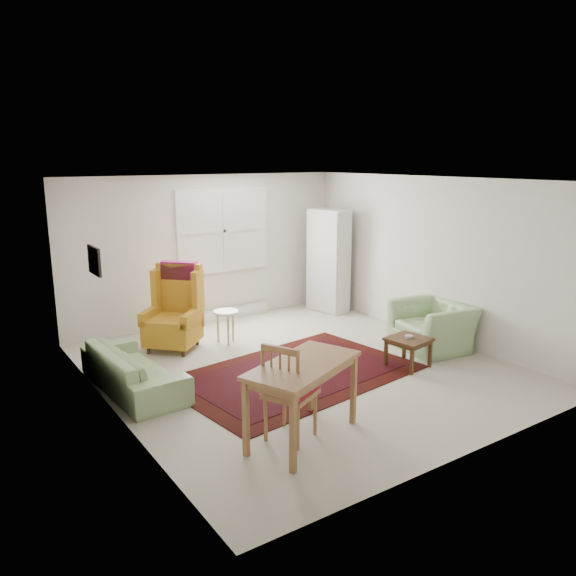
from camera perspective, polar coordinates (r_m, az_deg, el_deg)
room at (r=7.49m, az=0.50°, el=1.43°), size 5.04×5.54×2.51m
rug at (r=7.44m, az=0.68°, el=-8.65°), size 3.34×2.38×0.03m
sofa at (r=7.13m, az=-15.47°, el=-7.13°), size 0.81×1.85×0.73m
armchair at (r=8.56m, az=14.49°, el=-3.31°), size 1.08×1.19×0.83m
wingback_chair at (r=8.36m, az=-11.73°, el=-1.99°), size 1.06×1.06×1.27m
coffee_table at (r=7.80m, az=12.09°, el=-6.39°), size 0.57×0.57×0.41m
stool at (r=8.62m, az=-6.28°, el=-3.92°), size 0.46×0.46×0.51m
cabinet at (r=10.25m, az=4.15°, el=2.75°), size 0.52×0.81×1.87m
desk at (r=5.71m, az=1.52°, el=-11.43°), size 1.42×1.08×0.81m
desk_chair at (r=5.68m, az=0.27°, el=-10.33°), size 0.60×0.60×1.03m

